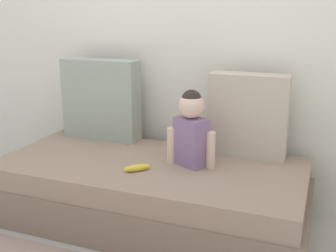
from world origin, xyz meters
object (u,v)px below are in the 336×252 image
throw_pillow_left (101,100)px  banana (137,168)px  couch (150,191)px  toddler (191,128)px  throw_pillow_right (248,116)px

throw_pillow_left → banana: size_ratio=3.41×
throw_pillow_left → couch: bearing=-33.7°
throw_pillow_left → banana: 0.78m
banana → toddler: bearing=39.7°
toddler → throw_pillow_right: bearing=46.0°
throw_pillow_right → banana: 0.79m
couch → throw_pillow_right: bearing=33.7°
throw_pillow_left → banana: throw_pillow_left is taller
couch → toddler: toddler is taller
couch → throw_pillow_left: throw_pillow_left is taller
couch → banana: 0.26m
couch → throw_pillow_left: 0.81m
couch → toddler: (0.25, 0.06, 0.43)m
throw_pillow_right → couch: bearing=-146.3°
toddler → banana: toddler is taller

